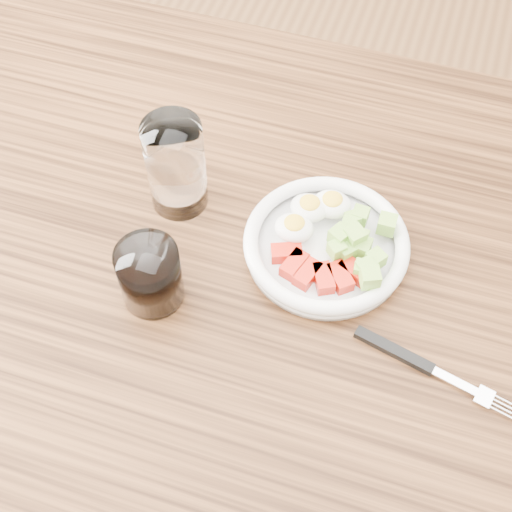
{
  "coord_description": "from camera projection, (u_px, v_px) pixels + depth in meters",
  "views": [
    {
      "loc": [
        0.14,
        -0.44,
        1.5
      ],
      "look_at": [
        -0.01,
        0.01,
        0.8
      ],
      "focal_mm": 50.0,
      "sensor_mm": 36.0,
      "label": 1
    }
  ],
  "objects": [
    {
      "name": "water_glass",
      "position": [
        176.0,
        166.0,
        0.88
      ],
      "size": [
        0.07,
        0.07,
        0.13
      ],
      "primitive_type": "cylinder",
      "color": "white",
      "rests_on": "dining_table"
    },
    {
      "name": "coffee_glass",
      "position": [
        150.0,
        276.0,
        0.82
      ],
      "size": [
        0.07,
        0.07,
        0.08
      ],
      "color": "white",
      "rests_on": "dining_table"
    },
    {
      "name": "bowl",
      "position": [
        326.0,
        242.0,
        0.87
      ],
      "size": [
        0.2,
        0.2,
        0.05
      ],
      "color": "white",
      "rests_on": "dining_table"
    },
    {
      "name": "dining_table",
      "position": [
        261.0,
        318.0,
        0.95
      ],
      "size": [
        1.5,
        0.9,
        0.77
      ],
      "color": "brown",
      "rests_on": "ground"
    },
    {
      "name": "fork",
      "position": [
        416.0,
        362.0,
        0.8
      ],
      "size": [
        0.2,
        0.06,
        0.01
      ],
      "color": "black",
      "rests_on": "dining_table"
    },
    {
      "name": "ground",
      "position": [
        259.0,
        472.0,
        1.51
      ],
      "size": [
        4.0,
        4.0,
        0.0
      ],
      "primitive_type": "plane",
      "color": "brown",
      "rests_on": "ground"
    }
  ]
}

